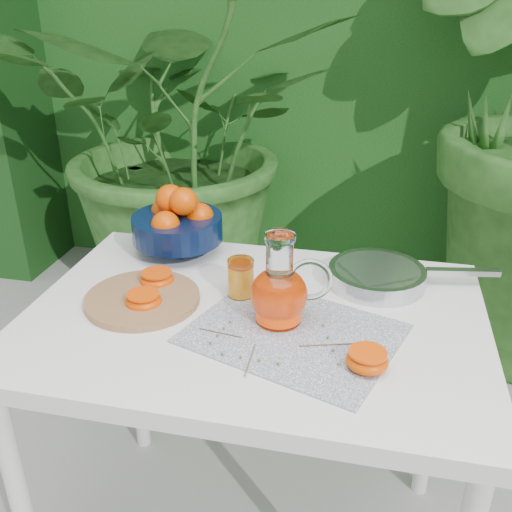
% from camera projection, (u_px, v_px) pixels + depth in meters
% --- Properties ---
extents(hedge_backdrop, '(8.00, 1.65, 2.50)m').
position_uv_depth(hedge_backdrop, '(383.00, 27.00, 2.92)').
color(hedge_backdrop, '#194E16').
rests_on(hedge_backdrop, ground).
extents(potted_plant_left, '(1.93, 1.93, 1.61)m').
position_uv_depth(potted_plant_left, '(188.00, 129.00, 2.56)').
color(potted_plant_left, '#244E1B').
rests_on(potted_plant_left, ground).
extents(white_table, '(1.00, 0.70, 0.75)m').
position_uv_depth(white_table, '(254.00, 344.00, 1.29)').
color(white_table, white).
rests_on(white_table, ground).
extents(placemat, '(0.49, 0.43, 0.00)m').
position_uv_depth(placemat, '(293.00, 333.00, 1.18)').
color(placemat, '#0C1C43').
rests_on(placemat, white_table).
extents(cutting_board, '(0.28, 0.28, 0.02)m').
position_uv_depth(cutting_board, '(143.00, 299.00, 1.29)').
color(cutting_board, olive).
rests_on(cutting_board, white_table).
extents(fruit_bowl, '(0.28, 0.28, 0.19)m').
position_uv_depth(fruit_bowl, '(178.00, 222.00, 1.50)').
color(fruit_bowl, black).
rests_on(fruit_bowl, white_table).
extents(juice_pitcher, '(0.18, 0.14, 0.20)m').
position_uv_depth(juice_pitcher, '(280.00, 292.00, 1.19)').
color(juice_pitcher, white).
rests_on(juice_pitcher, white_table).
extents(juice_tumbler, '(0.08, 0.08, 0.09)m').
position_uv_depth(juice_tumbler, '(241.00, 278.00, 1.30)').
color(juice_tumbler, white).
rests_on(juice_tumbler, white_table).
extents(saute_pan, '(0.42, 0.27, 0.04)m').
position_uv_depth(saute_pan, '(378.00, 275.00, 1.36)').
color(saute_pan, '#B4B4B8').
rests_on(saute_pan, white_table).
extents(orange_halves, '(0.59, 0.31, 0.04)m').
position_uv_depth(orange_halves, '(213.00, 310.00, 1.22)').
color(orange_halves, '#EB6402').
rests_on(orange_halves, white_table).
extents(thyme_sprigs, '(0.33, 0.20, 0.01)m').
position_uv_depth(thyme_sprigs, '(269.00, 345.00, 1.13)').
color(thyme_sprigs, brown).
rests_on(thyme_sprigs, white_table).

